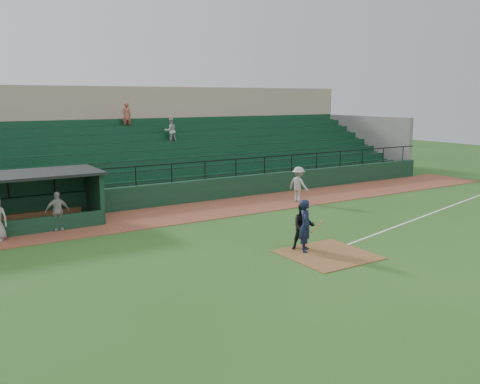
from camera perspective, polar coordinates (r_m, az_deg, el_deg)
ground at (r=19.88m, az=7.75°, el=-6.19°), size 90.00×90.00×0.00m
warning_track at (r=26.30m, az=-3.49°, el=-1.97°), size 40.00×4.00×0.03m
home_plate_dirt at (r=19.15m, az=9.68°, el=-6.84°), size 3.00×3.00×0.03m
foul_line at (r=26.31m, az=19.55°, el=-2.58°), size 17.49×4.44×0.01m
stadium_structure at (r=33.53m, az=-10.53°, el=4.52°), size 38.00×13.08×6.40m
batter_at_plate at (r=19.16m, az=7.25°, el=-3.74°), size 1.19×0.86×1.98m
umpire at (r=19.46m, az=7.02°, el=-3.83°), size 1.07×0.99×1.77m
runner at (r=28.23m, az=6.49°, el=0.85°), size 0.96×1.36×1.92m
dugout_player_a at (r=23.31m, az=-19.56°, el=-2.00°), size 1.01×0.46×1.69m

